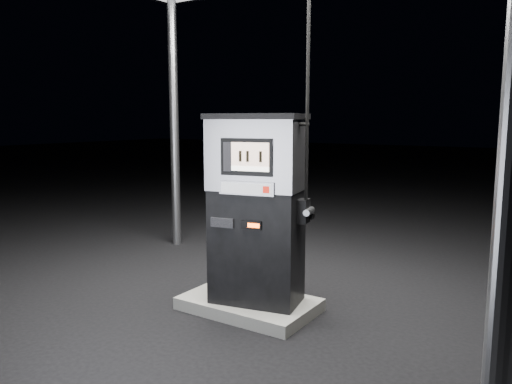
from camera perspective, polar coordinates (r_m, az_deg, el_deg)
The scene contains 5 objects.
ground at distance 6.33m, azimuth -0.78°, elevation -13.32°, with size 80.00×80.00×0.00m, color black.
pump_island at distance 6.31m, azimuth -0.78°, elevation -12.68°, with size 1.60×1.00×0.15m, color gray.
fuel_dispenser at distance 5.89m, azimuth 0.11°, elevation -1.75°, with size 1.30×0.88×4.66m.
bollard_left at distance 6.60m, azimuth -3.83°, elevation -7.16°, with size 0.11×0.11×0.85m, color #ECA10D.
bollard_right at distance 5.76m, azimuth 3.24°, elevation -9.49°, with size 0.11×0.11×0.85m, color #ECA10D.
Camera 1 is at (3.29, -4.88, 2.33)m, focal length 35.00 mm.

